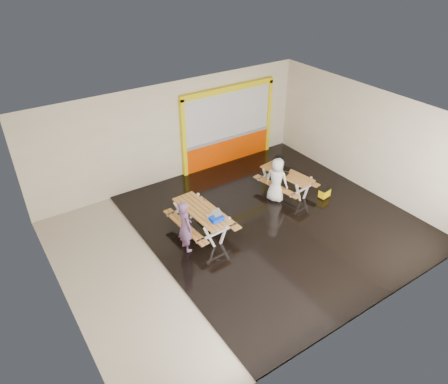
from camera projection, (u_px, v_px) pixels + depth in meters
room at (242, 183)px, 11.21m from camera, size 10.02×8.02×3.52m
deck at (274, 220)px, 12.71m from camera, size 7.50×7.98×0.05m
kiosk at (228, 127)px, 15.17m from camera, size 3.88×0.16×3.00m
picnic_table_left at (201, 216)px, 11.88m from camera, size 1.49×2.10×0.81m
picnic_table_right at (287, 178)px, 13.79m from camera, size 1.53×2.03×0.75m
person_left at (185, 226)px, 11.08m from camera, size 0.37×0.57×1.55m
person_right at (277, 180)px, 13.25m from camera, size 0.77×0.88×1.51m
laptop_left at (214, 216)px, 11.45m from camera, size 0.47×0.45×0.17m
laptop_right at (285, 172)px, 13.70m from camera, size 0.44×0.42×0.15m
blue_pouch at (217, 219)px, 11.34m from camera, size 0.38×0.27×0.11m
toolbox at (279, 164)px, 14.03m from camera, size 0.41×0.26×0.22m
backpack at (278, 161)px, 14.56m from camera, size 0.31×0.23×0.49m
dark_case at (274, 194)px, 13.79m from camera, size 0.39×0.31×0.14m
fluke_bag at (324, 193)px, 13.66m from camera, size 0.43×0.31×0.34m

